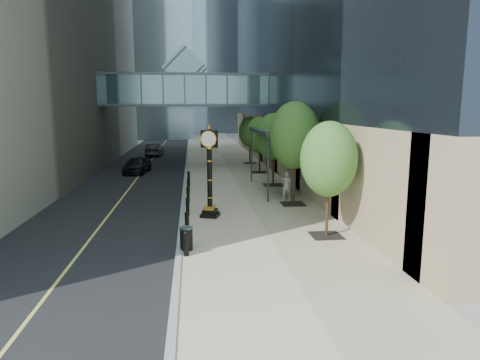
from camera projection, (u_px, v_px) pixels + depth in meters
name	position (u px, v px, depth m)	size (l,w,h in m)	color
ground	(258.00, 264.00, 16.11)	(320.00, 320.00, 0.00)	gray
road	(156.00, 154.00, 54.54)	(8.00, 180.00, 0.02)	black
sidewalk	(219.00, 153.00, 55.41)	(8.00, 180.00, 0.06)	#B8A68D
curb	(188.00, 153.00, 54.97)	(0.25, 180.00, 0.07)	gray
distant_tower_c	(178.00, 17.00, 127.62)	(22.00, 22.00, 65.00)	#9BB2C3
skywalk	(185.00, 88.00, 41.93)	(17.00, 4.20, 5.80)	#477272
entrance_canopy	(277.00, 131.00, 29.51)	(3.00, 8.00, 4.38)	#383F44
bollard_row	(188.00, 201.00, 24.55)	(0.20, 16.20, 0.90)	black
street_trees	(277.00, 138.00, 30.27)	(2.98, 28.44, 6.13)	black
street_clock	(210.00, 178.00, 22.50)	(1.13, 1.13, 4.80)	black
trash_bin	(186.00, 239.00, 17.43)	(0.52, 0.52, 0.90)	black
pedestrian	(286.00, 186.00, 26.83)	(0.66, 0.43, 1.81)	#A7A599
car_near	(137.00, 164.00, 38.27)	(1.82, 4.53, 1.54)	black
car_far	(155.00, 150.00, 51.86)	(1.60, 4.59, 1.51)	black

